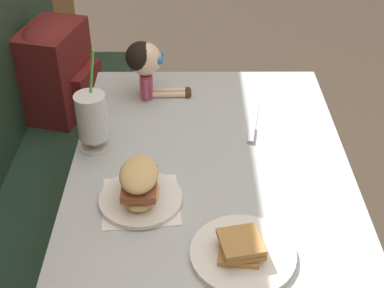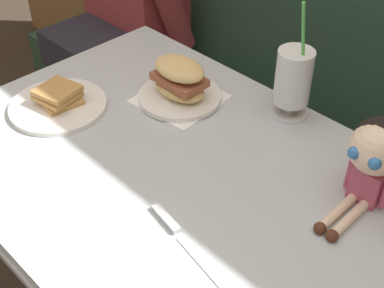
% 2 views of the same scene
% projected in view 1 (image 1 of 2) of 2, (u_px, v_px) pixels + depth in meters
% --- Properties ---
extents(booth_bench, '(2.60, 0.48, 1.00)m').
position_uv_depth(booth_bench, '(20.00, 261.00, 1.79)').
color(booth_bench, '#233D2D').
rests_on(booth_bench, ground).
extents(diner_table, '(1.11, 0.81, 0.74)m').
position_uv_depth(diner_table, '(209.00, 214.00, 1.66)').
color(diner_table, '#B2BCC1').
rests_on(diner_table, ground).
extents(toast_plate, '(0.25, 0.25, 0.06)m').
position_uv_depth(toast_plate, '(242.00, 252.00, 1.25)').
color(toast_plate, white).
rests_on(toast_plate, diner_table).
extents(milkshake_glass, '(0.10, 0.10, 0.32)m').
position_uv_depth(milkshake_glass, '(92.00, 119.00, 1.55)').
color(milkshake_glass, silver).
rests_on(milkshake_glass, diner_table).
extents(sandwich_plate, '(0.22, 0.22, 0.12)m').
position_uv_depth(sandwich_plate, '(140.00, 188.00, 1.39)').
color(sandwich_plate, white).
rests_on(sandwich_plate, diner_table).
extents(butter_knife, '(0.23, 0.06, 0.01)m').
position_uv_depth(butter_knife, '(252.00, 129.00, 1.68)').
color(butter_knife, silver).
rests_on(butter_knife, diner_table).
extents(seated_doll, '(0.11, 0.22, 0.20)m').
position_uv_depth(seated_doll, '(145.00, 62.00, 1.77)').
color(seated_doll, '#B74C6B').
rests_on(seated_doll, diner_table).
extents(backpack, '(0.34, 0.30, 0.41)m').
position_uv_depth(backpack, '(57.00, 67.00, 2.19)').
color(backpack, maroon).
rests_on(backpack, booth_bench).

